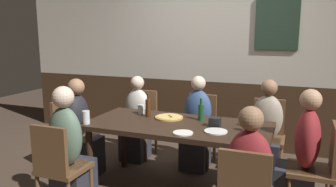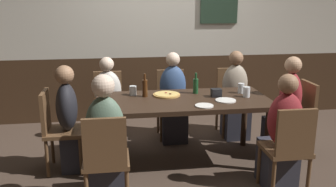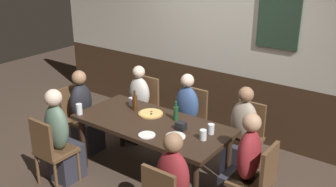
{
  "view_description": "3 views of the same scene",
  "coord_description": "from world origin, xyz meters",
  "px_view_note": "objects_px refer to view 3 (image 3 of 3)",
  "views": [
    {
      "loc": [
        1.13,
        -3.13,
        1.67
      ],
      "look_at": [
        -0.15,
        0.12,
        1.03
      ],
      "focal_mm": 35.73,
      "sensor_mm": 36.0,
      "label": 1
    },
    {
      "loc": [
        -0.72,
        -3.79,
        1.82
      ],
      "look_at": [
        -0.18,
        -0.06,
        0.82
      ],
      "focal_mm": 39.23,
      "sensor_mm": 36.0,
      "label": 2
    },
    {
      "loc": [
        2.6,
        -3.23,
        2.7
      ],
      "look_at": [
        0.15,
        0.12,
        1.1
      ],
      "focal_mm": 41.39,
      "sensor_mm": 36.0,
      "label": 3
    }
  ],
  "objects_px": {
    "person_left_near": "(62,143)",
    "pizza": "(151,113)",
    "chair_mid_far": "(191,117)",
    "pint_glass_stout": "(203,135)",
    "person_left_far": "(138,109)",
    "beer_bottle_brown": "(135,102)",
    "chair_right_far": "(247,133)",
    "condiment_caddy": "(181,126)",
    "chair_left_near": "(51,149)",
    "chair_left_far": "(145,103)",
    "person_head_west": "(85,117)",
    "chair_head_east": "(258,178)",
    "plate_white_large": "(176,136)",
    "tumbler_short": "(132,102)",
    "plate_white_small": "(147,135)",
    "chair_head_west": "(77,113)",
    "beer_bottle_green": "(176,113)",
    "person_head_east": "(243,173)",
    "dining_table": "(152,128)",
    "beer_glass_half": "(211,129)",
    "person_right_far": "(241,139)"
  },
  "relations": [
    {
      "from": "person_head_west",
      "to": "pizza",
      "type": "bearing_deg",
      "value": 9.25
    },
    {
      "from": "chair_mid_far",
      "to": "chair_left_near",
      "type": "height_order",
      "value": "same"
    },
    {
      "from": "person_head_east",
      "to": "tumbler_short",
      "type": "distance_m",
      "value": 1.77
    },
    {
      "from": "person_left_near",
      "to": "person_right_far",
      "type": "xyz_separation_m",
      "value": [
        1.66,
        1.39,
        -0.03
      ]
    },
    {
      "from": "chair_mid_far",
      "to": "person_left_near",
      "type": "height_order",
      "value": "person_left_near"
    },
    {
      "from": "pizza",
      "to": "tumbler_short",
      "type": "height_order",
      "value": "tumbler_short"
    },
    {
      "from": "person_head_east",
      "to": "person_right_far",
      "type": "distance_m",
      "value": 0.78
    },
    {
      "from": "person_head_east",
      "to": "tumbler_short",
      "type": "height_order",
      "value": "person_head_east"
    },
    {
      "from": "person_head_east",
      "to": "beer_bottle_brown",
      "type": "bearing_deg",
      "value": 174.33
    },
    {
      "from": "tumbler_short",
      "to": "plate_white_small",
      "type": "height_order",
      "value": "tumbler_short"
    },
    {
      "from": "pizza",
      "to": "plate_white_large",
      "type": "distance_m",
      "value": 0.67
    },
    {
      "from": "chair_left_far",
      "to": "plate_white_small",
      "type": "bearing_deg",
      "value": -49.36
    },
    {
      "from": "pizza",
      "to": "plate_white_small",
      "type": "relative_size",
      "value": 1.62
    },
    {
      "from": "chair_left_far",
      "to": "beer_bottle_brown",
      "type": "distance_m",
      "value": 0.88
    },
    {
      "from": "person_head_east",
      "to": "beer_glass_half",
      "type": "distance_m",
      "value": 0.59
    },
    {
      "from": "person_left_far",
      "to": "beer_bottle_green",
      "type": "height_order",
      "value": "person_left_far"
    },
    {
      "from": "person_left_far",
      "to": "pizza",
      "type": "xyz_separation_m",
      "value": [
        0.67,
        -0.52,
        0.29
      ]
    },
    {
      "from": "person_left_near",
      "to": "beer_bottle_brown",
      "type": "height_order",
      "value": "person_left_near"
    },
    {
      "from": "chair_right_far",
      "to": "person_left_near",
      "type": "distance_m",
      "value": 2.27
    },
    {
      "from": "plate_white_small",
      "to": "condiment_caddy",
      "type": "height_order",
      "value": "condiment_caddy"
    },
    {
      "from": "person_head_west",
      "to": "plate_white_large",
      "type": "distance_m",
      "value": 1.66
    },
    {
      "from": "person_head_east",
      "to": "plate_white_small",
      "type": "relative_size",
      "value": 6.23
    },
    {
      "from": "chair_left_near",
      "to": "person_head_west",
      "type": "relative_size",
      "value": 0.77
    },
    {
      "from": "person_head_east",
      "to": "beer_bottle_brown",
      "type": "distance_m",
      "value": 1.65
    },
    {
      "from": "chair_left_far",
      "to": "person_left_near",
      "type": "distance_m",
      "value": 1.55
    },
    {
      "from": "person_head_west",
      "to": "plate_white_large",
      "type": "bearing_deg",
      "value": -4.92
    },
    {
      "from": "chair_mid_far",
      "to": "pint_glass_stout",
      "type": "xyz_separation_m",
      "value": [
        0.71,
        -0.87,
        0.3
      ]
    },
    {
      "from": "chair_left_far",
      "to": "person_head_west",
      "type": "relative_size",
      "value": 0.77
    },
    {
      "from": "person_left_near",
      "to": "pizza",
      "type": "distance_m",
      "value": 1.12
    },
    {
      "from": "chair_left_near",
      "to": "pint_glass_stout",
      "type": "bearing_deg",
      "value": 28.53
    },
    {
      "from": "person_left_far",
      "to": "plate_white_large",
      "type": "bearing_deg",
      "value": -33.29
    },
    {
      "from": "person_head_west",
      "to": "beer_bottle_brown",
      "type": "height_order",
      "value": "person_head_west"
    },
    {
      "from": "beer_bottle_green",
      "to": "plate_white_small",
      "type": "xyz_separation_m",
      "value": [
        -0.02,
        -0.52,
        -0.09
      ]
    },
    {
      "from": "condiment_caddy",
      "to": "chair_head_east",
      "type": "bearing_deg",
      "value": -2.51
    },
    {
      "from": "person_left_near",
      "to": "beer_glass_half",
      "type": "height_order",
      "value": "person_left_near"
    },
    {
      "from": "chair_left_near",
      "to": "person_left_far",
      "type": "bearing_deg",
      "value": 90.0
    },
    {
      "from": "tumbler_short",
      "to": "chair_head_east",
      "type": "bearing_deg",
      "value": -7.35
    },
    {
      "from": "chair_left_far",
      "to": "beer_bottle_brown",
      "type": "height_order",
      "value": "beer_bottle_brown"
    },
    {
      "from": "person_head_west",
      "to": "chair_head_west",
      "type": "bearing_deg",
      "value": 180.0
    },
    {
      "from": "pizza",
      "to": "chair_head_east",
      "type": "bearing_deg",
      "value": -6.33
    },
    {
      "from": "chair_head_east",
      "to": "chair_right_far",
      "type": "bearing_deg",
      "value": 121.75
    },
    {
      "from": "chair_right_far",
      "to": "condiment_caddy",
      "type": "relative_size",
      "value": 8.0
    },
    {
      "from": "chair_head_west",
      "to": "person_head_east",
      "type": "distance_m",
      "value": 2.56
    },
    {
      "from": "beer_glass_half",
      "to": "plate_white_large",
      "type": "distance_m",
      "value": 0.4
    },
    {
      "from": "person_right_far",
      "to": "beer_bottle_green",
      "type": "distance_m",
      "value": 0.87
    },
    {
      "from": "dining_table",
      "to": "chair_head_east",
      "type": "relative_size",
      "value": 2.14
    },
    {
      "from": "person_left_far",
      "to": "beer_bottle_brown",
      "type": "relative_size",
      "value": 4.22
    },
    {
      "from": "plate_white_small",
      "to": "condiment_caddy",
      "type": "bearing_deg",
      "value": 57.47
    },
    {
      "from": "tumbler_short",
      "to": "person_head_east",
      "type": "bearing_deg",
      "value": -8.03
    },
    {
      "from": "person_right_far",
      "to": "pint_glass_stout",
      "type": "height_order",
      "value": "person_right_far"
    }
  ]
}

